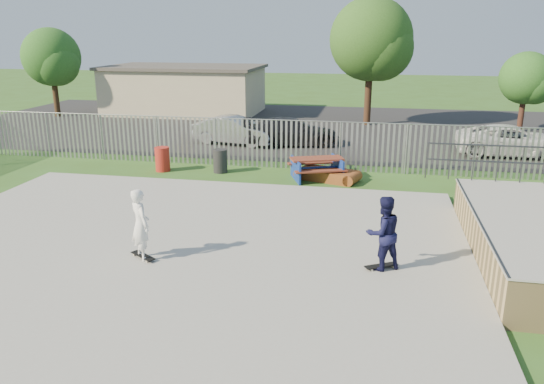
% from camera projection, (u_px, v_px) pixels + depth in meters
% --- Properties ---
extents(ground, '(120.00, 120.00, 0.00)m').
position_uv_depth(ground, '(176.00, 250.00, 13.80)').
color(ground, '#35581E').
rests_on(ground, ground).
extents(concrete_slab, '(15.00, 12.00, 0.15)m').
position_uv_depth(concrete_slab, '(175.00, 247.00, 13.78)').
color(concrete_slab, '#999994').
rests_on(concrete_slab, ground).
extents(fence, '(26.04, 16.02, 2.00)m').
position_uv_depth(fence, '(252.00, 171.00, 17.63)').
color(fence, gray).
rests_on(fence, ground).
extents(picnic_table, '(2.43, 2.23, 0.83)m').
position_uv_depth(picnic_table, '(317.00, 168.00, 20.26)').
color(picnic_table, maroon).
rests_on(picnic_table, ground).
extents(funbox, '(2.24, 1.61, 0.41)m').
position_uv_depth(funbox, '(328.00, 175.00, 20.18)').
color(funbox, brown).
rests_on(funbox, ground).
extents(trash_bin_red, '(0.59, 0.59, 0.98)m').
position_uv_depth(trash_bin_red, '(162.00, 159.00, 21.42)').
color(trash_bin_red, '#A72219').
rests_on(trash_bin_red, ground).
extents(trash_bin_grey, '(0.56, 0.56, 0.94)m').
position_uv_depth(trash_bin_grey, '(220.00, 161.00, 21.21)').
color(trash_bin_grey, black).
rests_on(trash_bin_grey, ground).
extents(parking_lot, '(40.00, 18.00, 0.02)m').
position_uv_depth(parking_lot, '(290.00, 126.00, 31.64)').
color(parking_lot, black).
rests_on(parking_lot, ground).
extents(car_silver, '(4.36, 2.15, 1.37)m').
position_uv_depth(car_silver, '(235.00, 130.00, 26.40)').
color(car_silver, '#BBBAC0').
rests_on(car_silver, parking_lot).
extents(car_dark, '(4.97, 2.97, 1.35)m').
position_uv_depth(car_dark, '(292.00, 132.00, 26.14)').
color(car_dark, black).
rests_on(car_dark, parking_lot).
extents(car_white, '(4.92, 2.28, 1.37)m').
position_uv_depth(car_white, '(512.00, 141.00, 23.96)').
color(car_white, white).
rests_on(car_white, parking_lot).
extents(building, '(10.40, 6.40, 3.20)m').
position_uv_depth(building, '(185.00, 89.00, 36.39)').
color(building, '#C3B796').
rests_on(building, ground).
extents(tree_left, '(3.69, 3.69, 5.69)m').
position_uv_depth(tree_left, '(51.00, 57.00, 34.10)').
color(tree_left, '#3F2B19').
rests_on(tree_left, ground).
extents(tree_mid, '(4.79, 4.79, 7.39)m').
position_uv_depth(tree_mid, '(371.00, 40.00, 30.61)').
color(tree_mid, '#3E2618').
rests_on(tree_mid, ground).
extents(tree_right, '(2.86, 2.86, 4.41)m').
position_uv_depth(tree_right, '(526.00, 78.00, 29.08)').
color(tree_right, '#46261C').
rests_on(tree_right, ground).
extents(skateboard_a, '(0.79, 0.57, 0.08)m').
position_uv_depth(skateboard_a, '(381.00, 267.00, 12.37)').
color(skateboard_a, black).
rests_on(skateboard_a, concrete_slab).
extents(skateboard_b, '(0.78, 0.60, 0.08)m').
position_uv_depth(skateboard_b, '(143.00, 257.00, 12.91)').
color(skateboard_b, black).
rests_on(skateboard_b, concrete_slab).
extents(skater_navy, '(1.07, 1.00, 1.76)m').
position_uv_depth(skater_navy, '(383.00, 233.00, 12.12)').
color(skater_navy, '#121339').
rests_on(skater_navy, concrete_slab).
extents(skater_white, '(0.76, 0.75, 1.76)m').
position_uv_depth(skater_white, '(141.00, 224.00, 12.67)').
color(skater_white, white).
rests_on(skater_white, concrete_slab).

